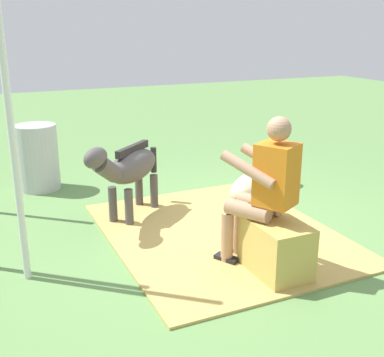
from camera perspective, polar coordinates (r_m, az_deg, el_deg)
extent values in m
plane|color=#608C4C|center=(5.15, 3.31, -5.89)|extent=(24.00, 24.00, 0.00)
cube|color=tan|center=(5.03, 3.25, -6.37)|extent=(2.64, 2.17, 0.02)
cube|color=tan|center=(4.23, 9.79, -8.04)|extent=(0.60, 0.40, 0.48)
cylinder|color=tan|center=(4.15, 6.54, -3.74)|extent=(0.42, 0.31, 0.14)
cylinder|color=tan|center=(4.37, 4.13, -6.96)|extent=(0.11, 0.11, 0.48)
cube|color=black|center=(4.46, 4.07, -9.41)|extent=(0.24, 0.19, 0.06)
cylinder|color=tan|center=(4.32, 7.90, -2.96)|extent=(0.42, 0.31, 0.14)
cylinder|color=tan|center=(4.52, 5.51, -6.10)|extent=(0.11, 0.11, 0.48)
cube|color=black|center=(4.61, 5.44, -8.49)|extent=(0.24, 0.19, 0.06)
cube|color=orange|center=(4.04, 9.86, 0.44)|extent=(0.40, 0.39, 0.52)
cylinder|color=tan|center=(3.97, 6.53, 1.05)|extent=(0.48, 0.32, 0.26)
cylinder|color=tan|center=(4.24, 8.74, 2.03)|extent=(0.48, 0.32, 0.26)
sphere|color=tan|center=(3.94, 10.15, 5.72)|extent=(0.20, 0.20, 0.20)
ellipsoid|color=#4C4747|center=(5.34, -6.91, 1.48)|extent=(0.80, 0.84, 0.34)
cylinder|color=#4C4747|center=(5.18, -7.38, -3.42)|extent=(0.09, 0.09, 0.41)
cylinder|color=#4C4747|center=(5.29, -9.24, -3.09)|extent=(0.09, 0.09, 0.41)
cylinder|color=#4C4747|center=(5.64, -4.46, -1.56)|extent=(0.09, 0.09, 0.41)
cylinder|color=#4C4747|center=(5.73, -6.22, -1.29)|extent=(0.09, 0.09, 0.41)
cylinder|color=#4C4747|center=(4.91, -9.91, 1.10)|extent=(0.38, 0.39, 0.33)
ellipsoid|color=#4C4747|center=(4.72, -11.21, 2.39)|extent=(0.33, 0.35, 0.20)
cube|color=#2A2727|center=(5.29, -6.99, 3.45)|extent=(0.44, 0.49, 0.08)
cylinder|color=#2A2727|center=(5.75, -4.52, 2.19)|extent=(0.07, 0.07, 0.30)
ellipsoid|color=beige|center=(5.91, 7.15, -1.01)|extent=(0.79, 0.96, 0.36)
cube|color=beige|center=(6.41, 9.36, -0.83)|extent=(0.35, 0.36, 0.10)
cylinder|color=beige|center=(6.37, 9.53, 0.83)|extent=(0.30, 0.34, 0.30)
ellipsoid|color=beige|center=(6.50, 10.25, 1.88)|extent=(0.29, 0.34, 0.20)
cube|color=beige|center=(5.91, 7.59, 1.03)|extent=(0.29, 0.42, 0.08)
cylinder|color=#B2B2B7|center=(6.56, -17.63, 2.38)|extent=(0.53, 0.53, 0.84)
cylinder|color=silver|center=(4.02, -20.40, 5.27)|extent=(0.06, 0.06, 2.54)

